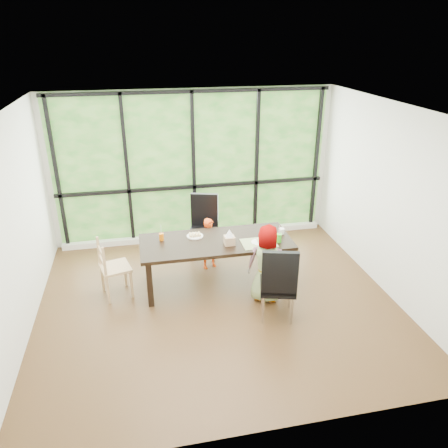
% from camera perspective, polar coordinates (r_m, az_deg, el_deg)
% --- Properties ---
extents(ground, '(5.00, 5.00, 0.00)m').
position_cam_1_polar(ground, '(6.30, -0.82, -10.23)').
color(ground, black).
rests_on(ground, ground).
extents(back_wall, '(5.00, 0.00, 5.00)m').
position_cam_1_polar(back_wall, '(7.74, -4.09, 7.55)').
color(back_wall, silver).
rests_on(back_wall, ground).
extents(foliage_backdrop, '(4.80, 0.02, 2.65)m').
position_cam_1_polar(foliage_backdrop, '(7.72, -4.07, 7.51)').
color(foliage_backdrop, '#1B4C17').
rests_on(foliage_backdrop, back_wall).
extents(window_mullions, '(4.80, 0.06, 2.65)m').
position_cam_1_polar(window_mullions, '(7.68, -4.02, 7.42)').
color(window_mullions, black).
rests_on(window_mullions, back_wall).
extents(window_sill, '(4.80, 0.12, 0.10)m').
position_cam_1_polar(window_sill, '(8.12, -3.72, -1.47)').
color(window_sill, silver).
rests_on(window_sill, ground).
extents(dining_table, '(2.22, 0.95, 0.75)m').
position_cam_1_polar(dining_table, '(6.50, -1.05, -5.15)').
color(dining_table, black).
rests_on(dining_table, ground).
extents(chair_window_leather, '(0.57, 0.57, 1.08)m').
position_cam_1_polar(chair_window_leather, '(7.23, -2.74, -0.52)').
color(chair_window_leather, black).
rests_on(chair_window_leather, ground).
extents(chair_interior_leather, '(0.56, 0.56, 1.08)m').
position_cam_1_polar(chair_interior_leather, '(5.78, 7.15, -7.52)').
color(chair_interior_leather, black).
rests_on(chair_interior_leather, ground).
extents(chair_end_beech, '(0.49, 0.51, 0.90)m').
position_cam_1_polar(chair_end_beech, '(6.42, -14.18, -5.61)').
color(chair_end_beech, '#A98256').
rests_on(chair_end_beech, ground).
extents(child_toddler, '(0.36, 0.30, 0.86)m').
position_cam_1_polar(child_toddler, '(6.96, -1.91, -2.57)').
color(child_toddler, '#F74B11').
rests_on(child_toddler, ground).
extents(child_older, '(0.66, 0.56, 1.15)m').
position_cam_1_polar(child_older, '(6.11, 5.92, -5.20)').
color(child_older, slate).
rests_on(child_older, ground).
extents(placemat, '(0.50, 0.36, 0.01)m').
position_cam_1_polar(placemat, '(6.26, 4.64, -2.52)').
color(placemat, tan).
rests_on(placemat, dining_table).
extents(plate_far, '(0.24, 0.24, 0.02)m').
position_cam_1_polar(plate_far, '(6.45, -3.87, -1.60)').
color(plate_far, white).
rests_on(plate_far, dining_table).
extents(plate_near, '(0.22, 0.22, 0.01)m').
position_cam_1_polar(plate_near, '(6.28, 4.59, -2.42)').
color(plate_near, white).
rests_on(plate_near, dining_table).
extents(orange_cup, '(0.07, 0.07, 0.11)m').
position_cam_1_polar(orange_cup, '(6.38, -8.27, -1.69)').
color(orange_cup, orange).
rests_on(orange_cup, dining_table).
extents(green_cup, '(0.08, 0.08, 0.13)m').
position_cam_1_polar(green_cup, '(6.30, 7.25, -1.84)').
color(green_cup, green).
rests_on(green_cup, dining_table).
extents(white_mug, '(0.09, 0.09, 0.09)m').
position_cam_1_polar(white_mug, '(6.57, 7.60, -0.94)').
color(white_mug, white).
rests_on(white_mug, dining_table).
extents(tissue_box, '(0.15, 0.15, 0.13)m').
position_cam_1_polar(tissue_box, '(6.19, 0.71, -2.17)').
color(tissue_box, tan).
rests_on(tissue_box, dining_table).
extents(crepe_rolls_far, '(0.20, 0.12, 0.04)m').
position_cam_1_polar(crepe_rolls_far, '(6.44, -3.87, -1.39)').
color(crepe_rolls_far, tan).
rests_on(crepe_rolls_far, plate_far).
extents(crepe_rolls_near, '(0.05, 0.12, 0.04)m').
position_cam_1_polar(crepe_rolls_near, '(6.27, 4.60, -2.22)').
color(crepe_rolls_near, tan).
rests_on(crepe_rolls_near, plate_near).
extents(straw_white, '(0.01, 0.04, 0.20)m').
position_cam_1_polar(straw_white, '(6.34, -8.32, -0.93)').
color(straw_white, white).
rests_on(straw_white, orange_cup).
extents(straw_pink, '(0.01, 0.04, 0.20)m').
position_cam_1_polar(straw_pink, '(6.26, 7.30, -0.98)').
color(straw_pink, pink).
rests_on(straw_pink, green_cup).
extents(tissue, '(0.12, 0.12, 0.11)m').
position_cam_1_polar(tissue, '(6.13, 0.72, -1.18)').
color(tissue, white).
rests_on(tissue, tissue_box).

